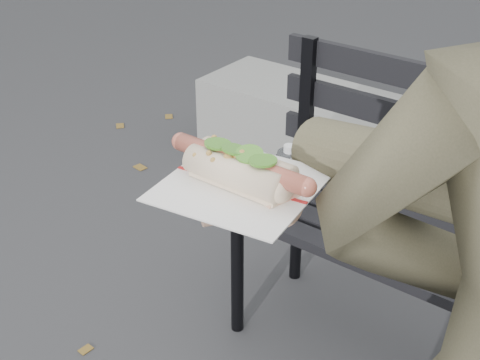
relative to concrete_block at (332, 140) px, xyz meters
name	(u,v)px	position (x,y,z in m)	size (l,w,h in m)	color
concrete_block	(332,140)	(0.00, 0.00, 0.00)	(1.20, 0.40, 0.40)	slate
held_hotdog	(402,185)	(1.00, -1.66, 0.91)	(0.63, 0.30, 0.20)	#43412D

